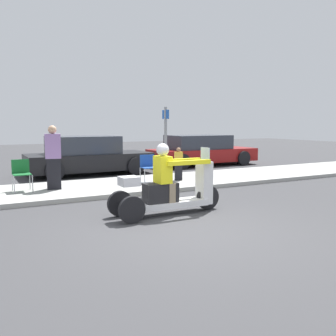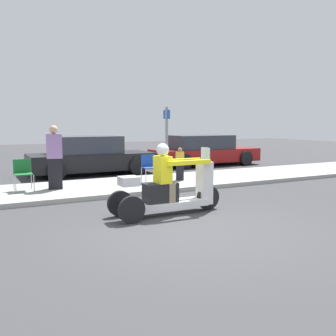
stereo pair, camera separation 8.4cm
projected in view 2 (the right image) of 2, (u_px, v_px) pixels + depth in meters
ground_plane at (184, 230)px, 6.65m from camera, size 60.00×60.00×0.00m
sidewalk_strip at (104, 187)px, 10.69m from camera, size 28.00×2.80×0.12m
motorcycle_trike at (169, 189)px, 7.72m from camera, size 2.45×0.72×1.48m
spectator_mid_group at (55, 158)px, 10.02m from camera, size 0.44×0.31×1.71m
spectator_with_child at (180, 165)px, 11.57m from camera, size 0.27×0.21×1.02m
folding_chair_curbside at (150, 165)px, 11.24m from camera, size 0.51×0.51×0.82m
folding_chair_set_back at (23, 172)px, 9.80m from camera, size 0.47×0.47×0.82m
parked_car_lot_left at (204, 151)px, 16.76m from camera, size 4.88×2.02×1.36m
parked_car_lot_right at (89, 156)px, 13.82m from camera, size 4.47×2.09×1.42m
street_sign at (167, 144)px, 10.19m from camera, size 0.08×0.36×2.20m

